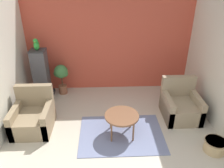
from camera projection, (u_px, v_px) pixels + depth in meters
name	position (u px, v px, depth m)	size (l,w,h in m)	color
wall_back_accent	(109.00, 42.00, 5.92)	(4.56, 0.06, 2.73)	#C64C38
wall_right	(220.00, 64.00, 4.52)	(0.06, 3.30, 2.73)	beige
area_rug	(121.00, 134.00, 4.64)	(1.76, 1.29, 0.01)	slate
coffee_table	(122.00, 117.00, 4.43)	(0.70, 0.70, 0.50)	brown
armchair_left	(33.00, 117.00, 4.72)	(0.80, 0.88, 0.89)	#8E7A5B
armchair_right	(180.00, 106.00, 5.11)	(0.80, 0.88, 0.89)	#9E896B
birdcage	(41.00, 76.00, 5.74)	(0.49, 0.49, 1.34)	#353539
parrot	(36.00, 45.00, 5.35)	(0.14, 0.25, 0.30)	green
potted_plant	(61.00, 75.00, 5.95)	(0.40, 0.37, 0.85)	brown
wicker_basket	(215.00, 145.00, 4.15)	(0.40, 0.40, 0.25)	tan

